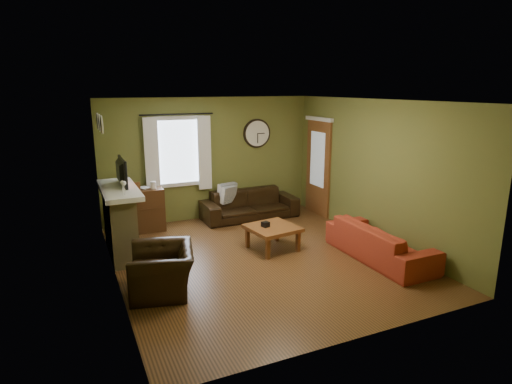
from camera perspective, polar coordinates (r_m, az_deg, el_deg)
name	(u,v)px	position (r m, az deg, el deg)	size (l,w,h in m)	color
floor	(260,258)	(7.28, 0.58, -8.82)	(4.60, 5.20, 0.00)	#58361B
ceiling	(261,101)	(6.72, 0.64, 12.08)	(4.60, 5.20, 0.00)	white
wall_left	(111,198)	(6.30, -18.73, -0.75)	(0.00, 5.20, 2.60)	brown
wall_right	(375,172)	(8.11, 15.54, 2.63)	(0.00, 5.20, 2.60)	brown
wall_back	(210,159)	(9.27, -6.19, 4.42)	(4.60, 0.00, 2.60)	brown
wall_front	(362,231)	(4.74, 14.00, -5.13)	(4.60, 0.00, 2.60)	brown
fireplace	(120,224)	(7.62, -17.71, -4.05)	(0.40, 1.40, 1.10)	tan
firebox	(132,236)	(7.72, -16.18, -5.67)	(0.04, 0.60, 0.55)	black
mantel	(119,190)	(7.47, -17.82, 0.28)	(0.58, 1.60, 0.08)	white
tv	(118,175)	(7.58, -17.92, 2.12)	(0.60, 0.08, 0.35)	black
tv_screen	(123,172)	(7.57, -17.36, 2.59)	(0.02, 0.62, 0.36)	#994C3F
medallion_left	(102,125)	(6.94, -19.88, 8.43)	(0.28, 0.28, 0.03)	white
medallion_mid	(100,123)	(7.29, -20.12, 8.64)	(0.28, 0.28, 0.03)	white
medallion_right	(98,121)	(7.63, -20.34, 8.82)	(0.28, 0.28, 0.03)	white
window_pane	(178,152)	(9.03, -10.42, 5.31)	(1.00, 0.02, 1.30)	silver
curtain_rod	(177,114)	(8.85, -10.48, 10.16)	(0.03, 0.03, 1.50)	black
curtain_left	(152,157)	(8.82, -13.72, 4.62)	(0.28, 0.04, 1.55)	white
curtain_right	(205,153)	(9.09, -6.88, 5.17)	(0.28, 0.04, 1.55)	white
wall_clock	(257,133)	(9.55, 0.16, 7.81)	(0.64, 0.06, 0.64)	white
door	(318,168)	(9.60, 8.28, 3.18)	(0.05, 0.90, 2.10)	brown
bookshelf	(146,211)	(8.71, -14.51, -2.44)	(0.72, 0.31, 0.86)	#402511
book	(140,184)	(8.65, -15.25, 1.05)	(0.18, 0.24, 0.02)	brown
sofa_brown	(250,204)	(9.35, -0.85, -1.67)	(2.08, 0.81, 0.61)	black
pillow_left	(229,195)	(9.22, -3.67, -0.34)	(0.37, 0.11, 0.37)	gray
pillow_right	(227,193)	(9.33, -3.91, -0.17)	(0.44, 0.13, 0.44)	gray
sofa_red	(380,242)	(7.46, 16.16, -6.39)	(2.03, 0.80, 0.59)	maroon
armchair	(162,270)	(6.21, -12.39, -10.13)	(0.98, 0.86, 0.64)	black
coffee_table	(272,238)	(7.59, 2.21, -6.13)	(0.80, 0.80, 0.43)	brown
tissue_box	(265,228)	(7.50, 1.26, -4.86)	(0.12, 0.12, 0.09)	black
wine_glass_a	(124,188)	(6.90, -17.18, 0.51)	(0.08, 0.08, 0.22)	white
wine_glass_b	(123,187)	(7.06, -17.35, 0.68)	(0.07, 0.07, 0.19)	white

